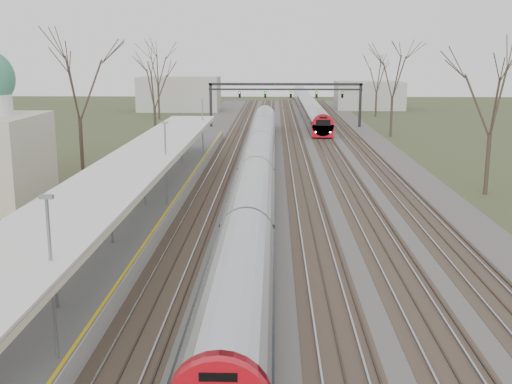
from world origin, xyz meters
TOP-DOWN VIEW (x-y plane):
  - track_bed at (0.26, 55.00)m, footprint 24.00×160.00m
  - platform at (-9.05, 37.50)m, footprint 3.50×69.00m
  - canopy at (-9.05, 32.99)m, footprint 4.10×50.00m
  - signal_gantry at (0.29, 84.99)m, footprint 21.00×0.59m
  - tree_west_far at (-17.00, 48.00)m, footprint 5.50×5.50m
  - tree_east_far at (14.00, 42.00)m, footprint 5.00×5.00m
  - train_near at (-2.50, 47.40)m, footprint 2.62×75.21m
  - train_far at (4.50, 109.20)m, footprint 2.62×75.21m

SIDE VIEW (x-z plane):
  - track_bed at x=0.26m, z-range -0.05..0.17m
  - platform at x=-9.05m, z-range 0.00..1.00m
  - train_near at x=-2.50m, z-range -0.05..3.00m
  - train_far at x=4.50m, z-range -0.05..3.00m
  - canopy at x=-9.05m, z-range 2.37..5.48m
  - signal_gantry at x=0.29m, z-range 1.87..7.95m
  - tree_east_far at x=14.00m, z-range 2.14..12.44m
  - tree_west_far at x=-17.00m, z-range 2.35..13.68m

